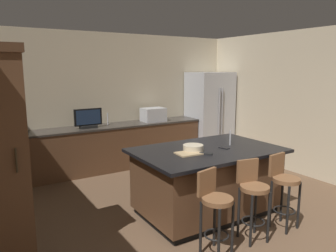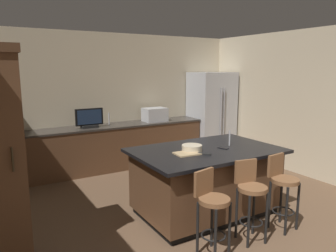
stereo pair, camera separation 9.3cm
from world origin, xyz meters
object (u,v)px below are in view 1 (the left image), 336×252
object	(u,v)px
bar_stool_left	(215,206)
cell_phone	(224,148)
tv_remote	(206,154)
refrigerator	(209,114)
bar_stool_right	(284,185)
tv_monitor	(88,119)
microwave	(153,115)
kitchen_island	(207,180)
bar_stool_center	(253,193)
fruit_bowl	(193,148)
cutting_board	(189,153)

from	to	relation	value
bar_stool_left	cell_phone	distance (m)	1.18
cell_phone	tv_remote	xyz separation A→B (m)	(-0.42, -0.13, 0.01)
refrigerator	bar_stool_right	bearing A→B (deg)	-114.09
tv_monitor	microwave	bearing A→B (deg)	2.05
kitchen_island	refrigerator	bearing A→B (deg)	50.71
microwave	bar_stool_left	xyz separation A→B (m)	(-1.18, -3.48, -0.48)
bar_stool_left	bar_stool_center	bearing A→B (deg)	-11.75
tv_monitor	bar_stool_left	size ratio (longest dim) A/B	0.56
refrigerator	bar_stool_left	world-z (taller)	refrigerator
tv_monitor	bar_stool_center	size ratio (longest dim) A/B	0.55
tv_monitor	fruit_bowl	distance (m)	2.63
tv_remote	refrigerator	bearing A→B (deg)	10.29
cutting_board	fruit_bowl	bearing A→B (deg)	34.23
bar_stool_left	bar_stool_center	world-z (taller)	bar_stool_center
bar_stool_right	tv_remote	bearing A→B (deg)	134.24
cell_phone	tv_monitor	bearing A→B (deg)	98.82
cell_phone	cutting_board	size ratio (longest dim) A/B	0.47
bar_stool_left	bar_stool_center	xyz separation A→B (m)	(0.58, 0.01, 0.01)
tv_monitor	cell_phone	size ratio (longest dim) A/B	3.53
microwave	fruit_bowl	xyz separation A→B (m)	(-0.84, -2.60, -0.07)
fruit_bowl	tv_remote	xyz separation A→B (m)	(0.04, -0.23, -0.03)
microwave	tv_monitor	distance (m)	1.45
kitchen_island	cell_phone	size ratio (longest dim) A/B	13.33
bar_stool_center	refrigerator	bearing A→B (deg)	67.66
kitchen_island	fruit_bowl	distance (m)	0.55
kitchen_island	refrigerator	world-z (taller)	refrigerator
cell_phone	bar_stool_left	bearing A→B (deg)	-149.07
refrigerator	cell_phone	world-z (taller)	refrigerator
refrigerator	tv_remote	distance (m)	3.57
cutting_board	microwave	bearing A→B (deg)	70.13
bar_stool_left	microwave	bearing A→B (deg)	58.43
bar_stool_center	cutting_board	size ratio (longest dim) A/B	3.03
kitchen_island	bar_stool_center	world-z (taller)	bar_stool_center
bar_stool_right	cutting_board	size ratio (longest dim) A/B	3.01
bar_stool_left	bar_stool_center	size ratio (longest dim) A/B	0.98
bar_stool_left	bar_stool_center	distance (m)	0.58
bar_stool_right	microwave	bearing A→B (deg)	83.42
bar_stool_right	fruit_bowl	bearing A→B (deg)	126.83
microwave	bar_stool_left	bearing A→B (deg)	-108.71
cell_phone	cutting_board	distance (m)	0.60
bar_stool_center	cell_phone	distance (m)	0.88
tv_remote	cutting_board	xyz separation A→B (m)	(-0.18, 0.13, -0.00)
microwave	fruit_bowl	size ratio (longest dim) A/B	1.75
refrigerator	tv_monitor	bearing A→B (deg)	179.42
bar_stool_left	tv_remote	bearing A→B (deg)	46.65
tv_monitor	tv_remote	world-z (taller)	tv_monitor
bar_stool_left	fruit_bowl	size ratio (longest dim) A/B	3.43
bar_stool_center	bar_stool_right	distance (m)	0.55
fruit_bowl	kitchen_island	bearing A→B (deg)	-2.60
bar_stool_center	tv_remote	bearing A→B (deg)	116.73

